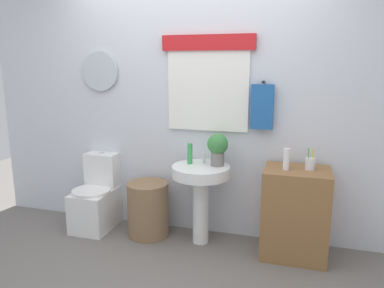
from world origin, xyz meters
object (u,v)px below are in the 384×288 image
toothbrush_cup (310,164)px  wooden_cabinet (295,213)px  pedestal_sink (201,184)px  potted_plant (218,147)px  toilet (97,200)px  lotion_bottle (286,159)px  soap_bottle (190,154)px  laundry_hamper (148,209)px

toothbrush_cup → wooden_cabinet: bearing=-168.4°
pedestal_sink → potted_plant: bearing=23.2°
toilet → pedestal_sink: bearing=-1.8°
lotion_bottle → toothbrush_cup: size_ratio=0.99×
pedestal_sink → toothbrush_cup: bearing=1.2°
toilet → wooden_cabinet: (1.96, -0.03, 0.10)m
pedestal_sink → wooden_cabinet: wooden_cabinet is taller
wooden_cabinet → potted_plant: size_ratio=2.65×
potted_plant → toothbrush_cup: (0.80, -0.04, -0.08)m
pedestal_sink → lotion_bottle: lotion_bottle is taller
wooden_cabinet → soap_bottle: soap_bottle is taller
soap_bottle → potted_plant: (0.26, 0.01, 0.07)m
toilet → lotion_bottle: 1.96m
potted_plant → lotion_bottle: bearing=-9.3°
laundry_hamper → toothbrush_cup: toothbrush_cup is taller
laundry_hamper → potted_plant: bearing=5.1°
soap_bottle → potted_plant: 0.27m
soap_bottle → potted_plant: potted_plant is taller
laundry_hamper → wooden_cabinet: size_ratio=0.68×
pedestal_sink → lotion_bottle: (0.75, -0.04, 0.31)m
laundry_hamper → pedestal_sink: size_ratio=0.72×
potted_plant → lotion_bottle: 0.62m
pedestal_sink → potted_plant: 0.38m
pedestal_sink → soap_bottle: 0.30m
wooden_cabinet → lotion_bottle: (-0.10, -0.04, 0.48)m
toilet → laundry_hamper: 0.59m
wooden_cabinet → laundry_hamper: bearing=180.0°
toilet → toothbrush_cup: toothbrush_cup is taller
toilet → pedestal_sink: 1.15m
laundry_hamper → wooden_cabinet: (1.38, 0.00, 0.13)m
toilet → lotion_bottle: (1.87, -0.07, 0.59)m
toilet → pedestal_sink: size_ratio=1.03×
laundry_hamper → potted_plant: size_ratio=1.80×
pedestal_sink → toothbrush_cup: size_ratio=4.03×
laundry_hamper → toothbrush_cup: bearing=0.8°
wooden_cabinet → toothbrush_cup: bearing=11.6°
laundry_hamper → lotion_bottle: bearing=-1.8°
toilet → laundry_hamper: bearing=-3.4°
toilet → lotion_bottle: lotion_bottle is taller
laundry_hamper → potted_plant: (0.67, 0.06, 0.65)m
soap_bottle → pedestal_sink: bearing=-22.6°
toilet → laundry_hamper: toilet is taller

